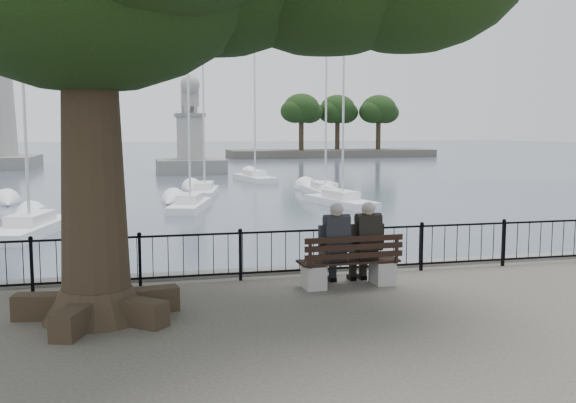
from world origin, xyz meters
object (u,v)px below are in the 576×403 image
object	(u,v)px
person_right	(365,246)
lion_monument	(190,149)
person_left	(334,248)
bench	(349,268)

from	to	relation	value
person_right	lion_monument	xyz separation A→B (m)	(0.64, 48.31, 0.51)
person_left	lion_monument	size ratio (longest dim) A/B	0.18
person_left	person_right	size ratio (longest dim) A/B	1.00
bench	person_left	world-z (taller)	person_left
bench	person_left	size ratio (longest dim) A/B	1.21
person_left	person_right	world-z (taller)	same
person_left	person_right	xyz separation A→B (m)	(0.66, 0.02, 0.00)
bench	person_right	distance (m)	0.55
bench	person_left	bearing A→B (deg)	160.56
bench	person_right	size ratio (longest dim) A/B	1.21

